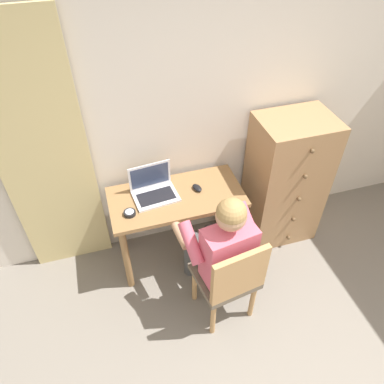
# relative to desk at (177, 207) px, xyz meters

# --- Properties ---
(wall_back) EXTENTS (4.80, 0.05, 2.50)m
(wall_back) POSITION_rel_desk_xyz_m (0.40, 0.33, 0.65)
(wall_back) COLOR beige
(wall_back) RESTS_ON ground_plane
(curtain_panel) EXTENTS (0.65, 0.03, 2.14)m
(curtain_panel) POSITION_rel_desk_xyz_m (-0.91, 0.26, 0.46)
(curtain_panel) COLOR #CCB77A
(curtain_panel) RESTS_ON ground_plane
(desk) EXTENTS (1.07, 0.52, 0.74)m
(desk) POSITION_rel_desk_xyz_m (0.00, 0.00, 0.00)
(desk) COLOR olive
(desk) RESTS_ON ground_plane
(dresser) EXTENTS (0.61, 0.50, 1.23)m
(dresser) POSITION_rel_desk_xyz_m (1.00, 0.04, 0.01)
(dresser) COLOR #9E754C
(dresser) RESTS_ON ground_plane
(chair) EXTENTS (0.47, 0.46, 0.87)m
(chair) POSITION_rel_desk_xyz_m (0.21, -0.69, -0.12)
(chair) COLOR brown
(chair) RESTS_ON ground_plane
(person_seated) EXTENTS (0.59, 0.62, 1.19)m
(person_seated) POSITION_rel_desk_xyz_m (0.18, -0.51, 0.06)
(person_seated) COLOR #4C4C4C
(person_seated) RESTS_ON ground_plane
(laptop) EXTENTS (0.36, 0.28, 0.24)m
(laptop) POSITION_rel_desk_xyz_m (-0.16, 0.07, 0.18)
(laptop) COLOR silver
(laptop) RESTS_ON desk
(computer_mouse) EXTENTS (0.09, 0.11, 0.03)m
(computer_mouse) POSITION_rel_desk_xyz_m (0.18, 0.02, 0.15)
(computer_mouse) COLOR black
(computer_mouse) RESTS_ON desk
(desk_clock) EXTENTS (0.09, 0.09, 0.03)m
(desk_clock) POSITION_rel_desk_xyz_m (-0.39, -0.10, 0.15)
(desk_clock) COLOR black
(desk_clock) RESTS_ON desk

